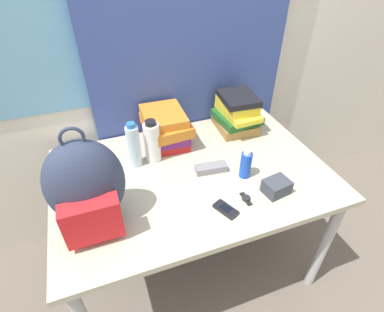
{
  "coord_description": "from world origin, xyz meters",
  "views": [
    {
      "loc": [
        -0.37,
        -0.58,
        1.66
      ],
      "look_at": [
        0.0,
        0.43,
        0.82
      ],
      "focal_mm": 28.0,
      "sensor_mm": 36.0,
      "label": 1
    }
  ],
  "objects": [
    {
      "name": "backpack",
      "position": [
        -0.46,
        0.29,
        0.9
      ],
      "size": [
        0.29,
        0.25,
        0.43
      ],
      "color": "#2D3851",
      "rests_on": "desk"
    },
    {
      "name": "camera_pouch",
      "position": [
        0.3,
        0.18,
        0.75
      ],
      "size": [
        0.12,
        0.1,
        0.06
      ],
      "color": "#383D47",
      "rests_on": "desk"
    },
    {
      "name": "sunglasses_case",
      "position": [
        0.09,
        0.41,
        0.73
      ],
      "size": [
        0.16,
        0.07,
        0.04
      ],
      "color": "gray",
      "rests_on": "desk"
    },
    {
      "name": "sports_bottle",
      "position": [
        -0.14,
        0.59,
        0.82
      ],
      "size": [
        0.08,
        0.08,
        0.22
      ],
      "color": "white",
      "rests_on": "desk"
    },
    {
      "name": "book_stack_center",
      "position": [
        0.37,
        0.71,
        0.82
      ],
      "size": [
        0.24,
        0.27,
        0.21
      ],
      "color": "olive",
      "rests_on": "desk"
    },
    {
      "name": "wall_back",
      "position": [
        -0.0,
        0.94,
        1.25
      ],
      "size": [
        6.0,
        0.06,
        2.5
      ],
      "color": "silver",
      "rests_on": "ground_plane"
    },
    {
      "name": "desk",
      "position": [
        0.0,
        0.43,
        0.64
      ],
      "size": [
        1.29,
        0.86,
        0.72
      ],
      "color": "#B7B299",
      "rests_on": "ground_plane"
    },
    {
      "name": "curtain_blue",
      "position": [
        0.16,
        0.89,
        1.25
      ],
      "size": [
        1.09,
        0.04,
        2.5
      ],
      "color": "#384C93",
      "rests_on": "ground_plane"
    },
    {
      "name": "wristwatch",
      "position": [
        0.16,
        0.18,
        0.72
      ],
      "size": [
        0.04,
        0.08,
        0.01
      ],
      "color": "black",
      "rests_on": "desk"
    },
    {
      "name": "cell_phone",
      "position": [
        0.05,
        0.15,
        0.72
      ],
      "size": [
        0.09,
        0.12,
        0.02
      ],
      "color": "black",
      "rests_on": "desk"
    },
    {
      "name": "sunscreen_bottle",
      "position": [
        0.22,
        0.32,
        0.79
      ],
      "size": [
        0.05,
        0.05,
        0.15
      ],
      "color": "blue",
      "rests_on": "desk"
    },
    {
      "name": "water_bottle",
      "position": [
        -0.24,
        0.58,
        0.83
      ],
      "size": [
        0.06,
        0.06,
        0.24
      ],
      "color": "silver",
      "rests_on": "desk"
    },
    {
      "name": "book_stack_left",
      "position": [
        -0.05,
        0.71,
        0.81
      ],
      "size": [
        0.24,
        0.29,
        0.19
      ],
      "color": "red",
      "rests_on": "desk"
    }
  ]
}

